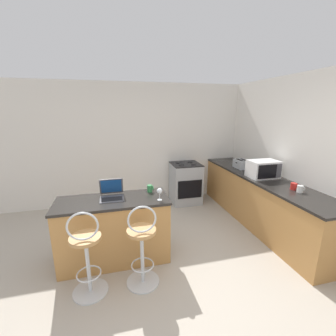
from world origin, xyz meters
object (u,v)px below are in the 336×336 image
microwave (263,169)px  stove_range (185,183)px  mug_green (150,188)px  pepper_mill (261,166)px  toaster (241,164)px  laptop (112,193)px  bar_stool_far (142,247)px  mug_red (294,186)px  wine_glass_tall (160,191)px  bar_stool_near (87,255)px  mug_white (300,189)px

microwave → stove_range: size_ratio=0.55×
stove_range → mug_green: 1.92m
mug_green → pepper_mill: bearing=14.4°
toaster → mug_green: (-2.02, -0.89, -0.03)m
pepper_mill → toaster: bearing=127.2°
microwave → pepper_mill: (0.22, 0.35, -0.04)m
laptop → bar_stool_far: bearing=-63.9°
pepper_mill → mug_red: bearing=-99.8°
laptop → mug_green: bearing=9.1°
laptop → wine_glass_tall: size_ratio=1.92×
bar_stool_near → bar_stool_far: (0.61, 0.00, 0.00)m
laptop → stove_range: (1.59, 1.61, -0.51)m
laptop → mug_green: (0.54, 0.09, -0.01)m
microwave → mug_red: 0.66m
bar_stool_near → bar_stool_far: same height
pepper_mill → mug_red: (-0.17, -1.00, -0.06)m
mug_white → microwave: bearing=93.5°
mug_green → pepper_mill: pepper_mill is taller
microwave → bar_stool_near: bearing=-161.6°
microwave → mug_green: microwave is taller
bar_stool_near → mug_red: size_ratio=10.25×
mug_white → wine_glass_tall: (-2.01, 0.22, 0.07)m
bar_stool_far → microwave: microwave is taller
bar_stool_near → wine_glass_tall: size_ratio=6.36×
bar_stool_near → mug_green: size_ratio=10.24×
toaster → wine_glass_tall: size_ratio=1.89×
stove_range → mug_white: bearing=-63.6°
stove_range → bar_stool_far: bearing=-119.7°
mug_white → mug_red: bearing=89.1°
laptop → toaster: bearing=20.8°
pepper_mill → wine_glass_tall: bearing=-157.4°
wine_glass_tall → pepper_mill: (2.19, 0.91, -0.01)m
bar_stool_far → microwave: bearing=22.9°
bar_stool_far → toaster: toaster is taller
microwave → wine_glass_tall: bearing=-164.1°
laptop → mug_green: laptop is taller
stove_range → laptop: bearing=-134.6°
wine_glass_tall → mug_red: 2.02m
stove_range → bar_stool_near: bearing=-130.1°
mug_red → bar_stool_near: bearing=-174.1°
bar_stool_far → mug_red: 2.37m
bar_stool_near → pepper_mill: pepper_mill is taller
bar_stool_far → laptop: size_ratio=3.31×
bar_stool_far → stove_range: 2.59m
microwave → wine_glass_tall: size_ratio=3.02×
microwave → bar_stool_far: bearing=-157.1°
toaster → mug_red: bearing=-87.3°
microwave → stove_range: microwave is taller
mug_white → mug_green: same height
bar_stool_far → pepper_mill: size_ratio=4.56×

